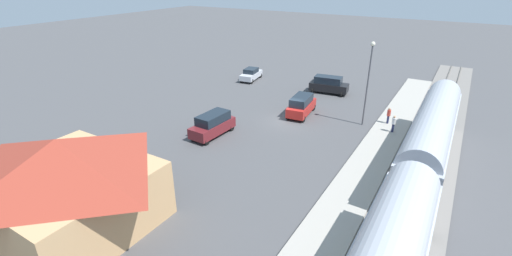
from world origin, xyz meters
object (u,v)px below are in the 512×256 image
at_px(pedestrian_on_platform, 394,123).
at_px(pedestrian_waiting_far, 389,114).
at_px(suv_red, 301,105).
at_px(station_building, 66,182).
at_px(suv_black, 329,85).
at_px(passenger_train, 412,192).
at_px(suv_maroon, 213,124).
at_px(light_pole_near_platform, 369,75).
at_px(sedan_silver, 251,74).

xyz_separation_m(pedestrian_on_platform, pedestrian_waiting_far, (0.88, -1.96, 0.00)).
bearing_deg(suv_red, station_building, 79.40).
distance_m(suv_black, suv_red, 8.94).
height_order(pedestrian_on_platform, suv_black, suv_black).
bearing_deg(suv_red, passenger_train, 133.26).
height_order(suv_maroon, light_pole_near_platform, light_pole_near_platform).
height_order(pedestrian_on_platform, pedestrian_waiting_far, same).
bearing_deg(passenger_train, suv_black, -59.65).
xyz_separation_m(pedestrian_on_platform, light_pole_near_platform, (3.18, -0.98, 4.05)).
bearing_deg(pedestrian_waiting_far, suv_black, -38.09).
relative_size(station_building, pedestrian_waiting_far, 5.90).
distance_m(sedan_silver, light_pole_near_platform, 20.81).
xyz_separation_m(passenger_train, suv_red, (13.44, -14.28, -1.71)).
bearing_deg(pedestrian_on_platform, pedestrian_waiting_far, -65.80).
bearing_deg(suv_maroon, passenger_train, 165.01).
height_order(pedestrian_on_platform, suv_maroon, suv_maroon).
distance_m(passenger_train, pedestrian_waiting_far, 16.79).
xyz_separation_m(suv_black, suv_red, (-0.16, 8.94, 0.00)).
bearing_deg(pedestrian_waiting_far, sedan_silver, -18.52).
bearing_deg(pedestrian_waiting_far, light_pole_near_platform, 23.18).
xyz_separation_m(pedestrian_on_platform, suv_black, (9.98, -9.09, -0.13)).
relative_size(station_building, sedan_silver, 2.13).
bearing_deg(light_pole_near_platform, suv_red, 7.15).
bearing_deg(sedan_silver, pedestrian_waiting_far, 161.48).
bearing_deg(passenger_train, suv_maroon, -14.99).
distance_m(pedestrian_on_platform, sedan_silver, 23.64).
bearing_deg(suv_maroon, station_building, 92.28).
bearing_deg(suv_maroon, pedestrian_waiting_far, -141.73).
bearing_deg(suv_maroon, sedan_silver, -69.21).
relative_size(sedan_silver, suv_maroon, 0.95).
distance_m(station_building, light_pole_near_platform, 27.67).
xyz_separation_m(station_building, pedestrian_on_platform, (-14.38, -24.22, -1.83)).
bearing_deg(suv_maroon, suv_red, -119.01).
distance_m(passenger_train, pedestrian_on_platform, 14.68).
bearing_deg(suv_black, pedestrian_waiting_far, 141.91).
relative_size(pedestrian_on_platform, suv_maroon, 0.34).
bearing_deg(sedan_silver, station_building, 102.71).
relative_size(suv_maroon, suv_red, 0.98).
bearing_deg(station_building, pedestrian_waiting_far, -117.26).
relative_size(suv_black, light_pole_near_platform, 0.59).
relative_size(sedan_silver, suv_black, 0.93).
xyz_separation_m(sedan_silver, suv_maroon, (-6.89, 18.14, 0.27)).
distance_m(sedan_silver, suv_maroon, 19.41).
distance_m(pedestrian_waiting_far, light_pole_near_platform, 4.76).
bearing_deg(suv_black, passenger_train, 120.35).
bearing_deg(suv_red, sedan_silver, -36.28).
relative_size(station_building, suv_red, 1.98).
relative_size(suv_black, suv_maroon, 1.02).
bearing_deg(station_building, passenger_train, -150.74).
bearing_deg(suv_maroon, suv_black, -105.32).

